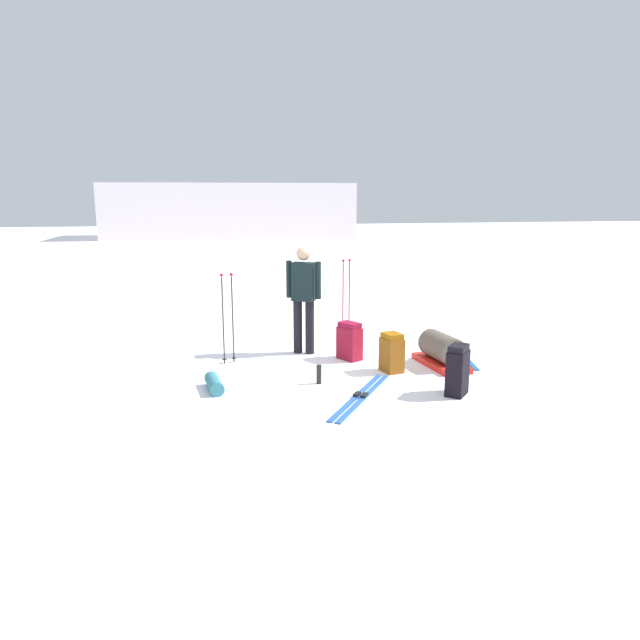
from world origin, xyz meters
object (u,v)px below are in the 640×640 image
at_px(ski_pair_far, 457,352).
at_px(backpack_small_spare, 392,353).
at_px(ski_poles_planted_far, 346,294).
at_px(backpack_large_dark, 458,371).
at_px(backpack_bright, 350,341).
at_px(skier_standing, 304,294).
at_px(sleeping_mat_rolled, 214,384).
at_px(ski_pair_near, 361,396).
at_px(thermos_bottle, 319,374).
at_px(gear_sled, 441,351).
at_px(ski_poles_planted_near, 228,314).

xyz_separation_m(ski_pair_far, backpack_small_spare, (-1.35, -0.78, 0.26)).
height_order(backpack_small_spare, ski_poles_planted_far, ski_poles_planted_far).
xyz_separation_m(backpack_large_dark, backpack_bright, (-0.94, 1.85, -0.04)).
xyz_separation_m(skier_standing, sleeping_mat_rolled, (-1.44, -1.59, -0.86)).
bearing_deg(skier_standing, ski_poles_planted_far, 47.59).
relative_size(ski_pair_near, backpack_large_dark, 2.54).
distance_m(skier_standing, thermos_bottle, 1.78).
bearing_deg(gear_sled, thermos_bottle, -166.26).
xyz_separation_m(backpack_bright, gear_sled, (1.24, -0.61, -0.06)).
relative_size(backpack_small_spare, ski_poles_planted_near, 0.42).
xyz_separation_m(gear_sled, thermos_bottle, (-1.93, -0.47, -0.09)).
bearing_deg(ski_pair_far, backpack_large_dark, -114.16).
height_order(skier_standing, thermos_bottle, skier_standing).
bearing_deg(gear_sled, ski_poles_planted_far, 113.76).
bearing_deg(ski_pair_near, ski_pair_far, 40.34).
relative_size(backpack_small_spare, ski_poles_planted_far, 0.41).
relative_size(ski_pair_near, gear_sled, 1.54).
xyz_separation_m(backpack_bright, ski_poles_planted_near, (-1.82, 0.16, 0.47)).
bearing_deg(gear_sled, backpack_small_spare, -170.86).
height_order(ski_pair_near, sleeping_mat_rolled, sleeping_mat_rolled).
xyz_separation_m(ski_poles_planted_near, gear_sled, (3.07, -0.77, -0.53)).
bearing_deg(backpack_bright, backpack_small_spare, -59.33).
distance_m(skier_standing, ski_pair_far, 2.63).
bearing_deg(backpack_large_dark, ski_pair_far, 65.84).
distance_m(backpack_small_spare, sleeping_mat_rolled, 2.54).
relative_size(ski_pair_near, ski_poles_planted_near, 1.22).
bearing_deg(ski_poles_planted_far, ski_pair_near, -100.18).
xyz_separation_m(ski_pair_near, backpack_small_spare, (0.71, 0.98, 0.26)).
distance_m(backpack_large_dark, backpack_bright, 2.08).
bearing_deg(backpack_bright, ski_pair_far, 1.24).
relative_size(skier_standing, ski_poles_planted_far, 1.24).
bearing_deg(skier_standing, backpack_large_dark, -56.32).
distance_m(skier_standing, ski_pair_near, 2.43).
bearing_deg(ski_poles_planted_near, skier_standing, 15.89).
bearing_deg(backpack_bright, ski_poles_planted_far, 78.58).
distance_m(backpack_large_dark, sleeping_mat_rolled, 3.11).
distance_m(ski_pair_near, backpack_bright, 1.76).
relative_size(ski_poles_planted_near, ski_poles_planted_far, 0.99).
height_order(ski_pair_far, backpack_bright, backpack_bright).
distance_m(backpack_large_dark, gear_sled, 1.28).
bearing_deg(sleeping_mat_rolled, thermos_bottle, 0.53).
bearing_deg(ski_pair_near, thermos_bottle, 122.94).
bearing_deg(skier_standing, gear_sled, -30.67).
xyz_separation_m(backpack_large_dark, sleeping_mat_rolled, (-3.01, 0.76, -0.23)).
bearing_deg(ski_pair_near, backpack_small_spare, 53.91).
height_order(ski_poles_planted_near, sleeping_mat_rolled, ski_poles_planted_near).
relative_size(backpack_large_dark, backpack_small_spare, 1.15).
distance_m(skier_standing, backpack_small_spare, 1.77).
xyz_separation_m(backpack_small_spare, thermos_bottle, (-1.12, -0.34, -0.15)).
bearing_deg(ski_pair_near, ski_poles_planted_far, 79.82).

